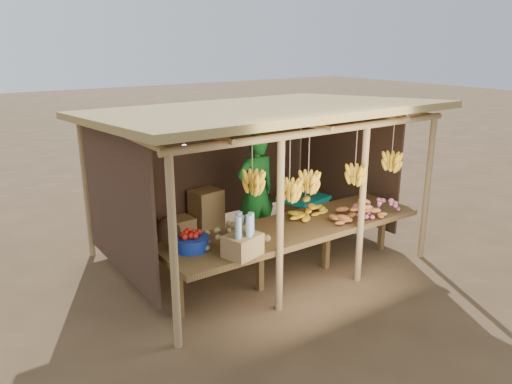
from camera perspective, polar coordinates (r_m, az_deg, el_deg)
ground at (r=7.92m, az=-0.00°, el=-7.29°), size 60.00×60.00×0.00m
stall_structure at (r=7.26m, az=0.64°, el=6.25°), size 4.70×3.50×2.43m
counter at (r=6.93m, az=4.52°, el=-4.34°), size 3.90×1.05×0.80m
potato_heap at (r=6.25m, az=-3.90°, el=-4.36°), size 1.08×0.82×0.37m
sweet_potato_heap at (r=7.22m, az=11.10°, el=-1.72°), size 1.00×0.81×0.35m
onion_heap at (r=7.59m, az=13.49°, el=-0.96°), size 0.85×0.58×0.36m
banana_pile at (r=7.23m, az=6.03°, el=-1.49°), size 0.66×0.47×0.35m
tomato_basin at (r=6.16m, az=-7.40°, el=-5.66°), size 0.44×0.44×0.23m
bottle_box at (r=5.89m, az=-1.56°, el=-5.47°), size 0.49×0.43×0.53m
vendor at (r=8.02m, az=-0.02°, el=0.19°), size 0.70×0.47×1.87m
tarp_crate at (r=8.69m, az=5.43°, el=-2.51°), size 0.86×0.78×0.89m
carton_stack at (r=8.55m, az=-6.73°, el=-2.98°), size 1.08×0.44×0.80m
burlap_sacks at (r=8.18m, az=-11.41°, el=-4.79°), size 0.87×0.46×0.62m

